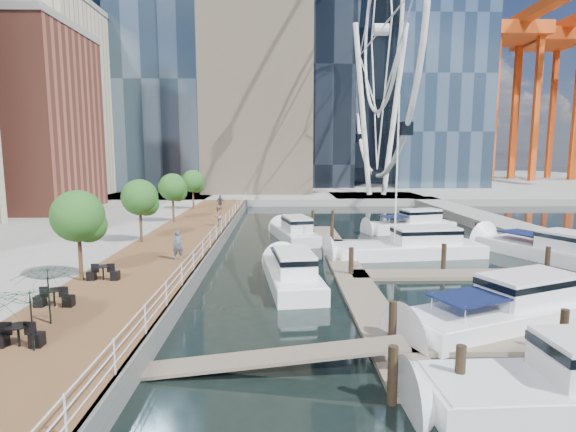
# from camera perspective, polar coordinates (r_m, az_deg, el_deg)

# --- Properties ---
(ground) EXTENTS (520.00, 520.00, 0.00)m
(ground) POSITION_cam_1_polar(r_m,az_deg,el_deg) (19.83, 2.88, -13.93)
(ground) COLOR black
(ground) RESTS_ON ground
(boardwalk) EXTENTS (6.00, 60.00, 1.00)m
(boardwalk) POSITION_cam_1_polar(r_m,az_deg,el_deg) (34.93, -13.80, -3.72)
(boardwalk) COLOR brown
(boardwalk) RESTS_ON ground
(seawall) EXTENTS (0.25, 60.00, 1.00)m
(seawall) POSITION_cam_1_polar(r_m,az_deg,el_deg) (34.39, -8.91, -3.77)
(seawall) COLOR #595954
(seawall) RESTS_ON ground
(land_far) EXTENTS (200.00, 114.00, 1.00)m
(land_far) POSITION_cam_1_polar(r_m,az_deg,el_deg) (120.58, -0.46, 4.55)
(land_far) COLOR gray
(land_far) RESTS_ON ground
(breakwater) EXTENTS (4.00, 60.00, 1.00)m
(breakwater) POSITION_cam_1_polar(r_m,az_deg,el_deg) (44.43, 27.62, -1.95)
(breakwater) COLOR gray
(breakwater) RESTS_ON ground
(pier) EXTENTS (14.00, 12.00, 1.00)m
(pier) POSITION_cam_1_polar(r_m,az_deg,el_deg) (72.35, 11.15, 2.23)
(pier) COLOR gray
(pier) RESTS_ON ground
(railing) EXTENTS (0.10, 60.00, 1.05)m
(railing) POSITION_cam_1_polar(r_m,az_deg,el_deg) (34.22, -9.11, -2.08)
(railing) COLOR white
(railing) RESTS_ON boardwalk
(floating_docks) EXTENTS (16.00, 34.00, 2.60)m
(floating_docks) POSITION_cam_1_polar(r_m,az_deg,el_deg) (30.62, 16.67, -5.46)
(floating_docks) COLOR #6D6051
(floating_docks) RESTS_ON ground
(ferris_wheel) EXTENTS (5.80, 45.60, 47.80)m
(ferris_wheel) POSITION_cam_1_polar(r_m,az_deg,el_deg) (74.39, 11.70, 22.11)
(ferris_wheel) COLOR white
(ferris_wheel) RESTS_ON ground
(port_cranes) EXTENTS (40.00, 52.00, 38.00)m
(port_cranes) POSITION_cam_1_polar(r_m,az_deg,el_deg) (133.89, 30.69, 12.16)
(port_cranes) COLOR #D84C14
(port_cranes) RESTS_ON ground
(street_trees) EXTENTS (2.60, 42.60, 4.60)m
(street_trees) POSITION_cam_1_polar(r_m,az_deg,el_deg) (34.05, -18.32, 2.26)
(street_trees) COLOR #3F2B1C
(street_trees) RESTS_ON ground
(cafe_tables) EXTENTS (2.50, 13.70, 0.74)m
(cafe_tables) POSITION_cam_1_polar(r_m,az_deg,el_deg) (19.66, -29.12, -10.89)
(cafe_tables) COLOR black
(cafe_tables) RESTS_ON ground
(yacht_foreground) EXTENTS (11.11, 6.80, 2.15)m
(yacht_foreground) POSITION_cam_1_polar(r_m,az_deg,el_deg) (22.16, 25.97, -12.35)
(yacht_foreground) COLOR white
(yacht_foreground) RESTS_ON ground
(pedestrian_near) EXTENTS (0.75, 0.60, 1.80)m
(pedestrian_near) POSITION_cam_1_polar(r_m,az_deg,el_deg) (28.05, -13.80, -3.61)
(pedestrian_near) COLOR #444B5B
(pedestrian_near) RESTS_ON boardwalk
(pedestrian_mid) EXTENTS (1.05, 1.10, 1.78)m
(pedestrian_mid) POSITION_cam_1_polar(r_m,az_deg,el_deg) (40.66, -8.89, 0.00)
(pedestrian_mid) COLOR gray
(pedestrian_mid) RESTS_ON boardwalk
(pedestrian_far) EXTENTS (1.09, 0.66, 1.74)m
(pedestrian_far) POSITION_cam_1_polar(r_m,az_deg,el_deg) (52.61, -8.60, 1.74)
(pedestrian_far) COLOR #353B42
(pedestrian_far) RESTS_ON boardwalk
(moored_yachts) EXTENTS (24.65, 34.14, 11.50)m
(moored_yachts) POSITION_cam_1_polar(r_m,az_deg,el_deg) (33.05, 15.94, -5.34)
(moored_yachts) COLOR white
(moored_yachts) RESTS_ON ground
(cafe_seating) EXTENTS (3.55, 6.82, 2.45)m
(cafe_seating) POSITION_cam_1_polar(r_m,az_deg,el_deg) (17.20, -30.79, -10.92)
(cafe_seating) COLOR #0F3A1B
(cafe_seating) RESTS_ON ground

